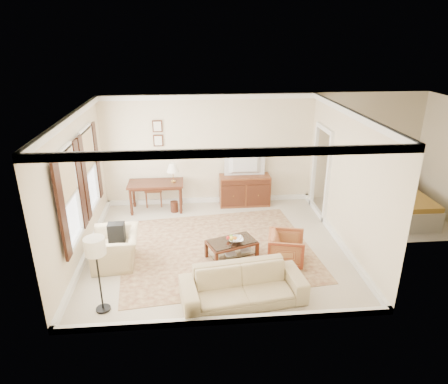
{
  "coord_description": "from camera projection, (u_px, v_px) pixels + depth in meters",
  "views": [
    {
      "loc": [
        -0.5,
        -7.58,
        4.34
      ],
      "look_at": [
        0.2,
        0.3,
        1.15
      ],
      "focal_mm": 32.0,
      "sensor_mm": 36.0,
      "label": 1
    }
  ],
  "objects": [
    {
      "name": "coffee_table",
      "position": [
        232.0,
        245.0,
        8.1
      ],
      "size": [
        1.1,
        0.86,
        0.41
      ],
      "rotation": [
        0.0,
        0.0,
        0.35
      ],
      "color": "#411E12",
      "rests_on": "room_shell"
    },
    {
      "name": "room_shell",
      "position": [
        215.0,
        135.0,
        7.74
      ],
      "size": [
        5.51,
        5.01,
        2.91
      ],
      "color": "beige",
      "rests_on": "ground"
    },
    {
      "name": "framed_prints",
      "position": [
        158.0,
        133.0,
        10.11
      ],
      "size": [
        0.25,
        0.04,
        0.68
      ],
      "primitive_type": null,
      "color": "#411E12",
      "rests_on": "room_shell"
    },
    {
      "name": "book_b",
      "position": [
        240.0,
        249.0,
        8.24
      ],
      "size": [
        0.28,
        0.06,
        0.38
      ],
      "primitive_type": "imported",
      "rotation": [
        0.0,
        0.0,
        0.11
      ],
      "color": "brown",
      "rests_on": "coffee_table"
    },
    {
      "name": "annex_bedroom",
      "position": [
        392.0,
        204.0,
        9.97
      ],
      "size": [
        3.0,
        2.7,
        2.9
      ],
      "color": "beige",
      "rests_on": "ground"
    },
    {
      "name": "rug",
      "position": [
        217.0,
        249.0,
        8.56
      ],
      "size": [
        4.31,
        3.8,
        0.01
      ],
      "primitive_type": "cube",
      "rotation": [
        0.0,
        0.0,
        0.11
      ],
      "color": "#5B261E",
      "rests_on": "room_shell"
    },
    {
      "name": "striped_armchair",
      "position": [
        286.0,
        247.0,
        7.92
      ],
      "size": [
        0.79,
        0.83,
        0.72
      ],
      "primitive_type": "imported",
      "rotation": [
        0.0,
        0.0,
        1.34
      ],
      "color": "maroon",
      "rests_on": "room_shell"
    },
    {
      "name": "fruit_bowl",
      "position": [
        236.0,
        239.0,
        8.01
      ],
      "size": [
        0.42,
        0.42,
        0.1
      ],
      "primitive_type": "imported",
      "color": "silver",
      "rests_on": "coffee_table"
    },
    {
      "name": "window_rear",
      "position": [
        89.0,
        169.0,
        8.69
      ],
      "size": [
        0.12,
        1.56,
        1.8
      ],
      "primitive_type": null,
      "color": "#CCB284",
      "rests_on": "room_shell"
    },
    {
      "name": "desk_lamp",
      "position": [
        173.0,
        173.0,
        10.1
      ],
      "size": [
        0.32,
        0.32,
        0.5
      ],
      "primitive_type": null,
      "color": "silver",
      "rests_on": "writing_desk"
    },
    {
      "name": "writing_desk",
      "position": [
        156.0,
        187.0,
        10.2
      ],
      "size": [
        1.4,
        0.7,
        0.76
      ],
      "color": "#411E12",
      "rests_on": "room_shell"
    },
    {
      "name": "club_armchair",
      "position": [
        115.0,
        243.0,
        7.89
      ],
      "size": [
        0.73,
        1.07,
        0.9
      ],
      "primitive_type": "imported",
      "rotation": [
        0.0,
        0.0,
        -1.5
      ],
      "color": "tan",
      "rests_on": "room_shell"
    },
    {
      "name": "doorway",
      "position": [
        321.0,
        173.0,
        9.87
      ],
      "size": [
        0.1,
        1.12,
        2.25
      ],
      "primitive_type": null,
      "color": "white",
      "rests_on": "room_shell"
    },
    {
      "name": "book_a",
      "position": [
        224.0,
        253.0,
        8.08
      ],
      "size": [
        0.28,
        0.11,
        0.38
      ],
      "primitive_type": "imported",
      "rotation": [
        0.0,
        0.0,
        0.25
      ],
      "color": "brown",
      "rests_on": "coffee_table"
    },
    {
      "name": "floor_lamp",
      "position": [
        95.0,
        252.0,
        6.28
      ],
      "size": [
        0.34,
        0.34,
        1.36
      ],
      "color": "black",
      "rests_on": "room_shell"
    },
    {
      "name": "backpack",
      "position": [
        116.0,
        231.0,
        7.86
      ],
      "size": [
        0.22,
        0.32,
        0.4
      ],
      "primitive_type": "cube",
      "rotation": [
        0.0,
        0.0,
        -1.56
      ],
      "color": "black",
      "rests_on": "club_armchair"
    },
    {
      "name": "sofa",
      "position": [
        243.0,
        280.0,
        6.77
      ],
      "size": [
        2.18,
        0.89,
        0.83
      ],
      "primitive_type": "imported",
      "rotation": [
        0.0,
        0.0,
        0.13
      ],
      "color": "tan",
      "rests_on": "room_shell"
    },
    {
      "name": "tv",
      "position": [
        245.0,
        158.0,
        10.27
      ],
      "size": [
        1.01,
        0.58,
        0.13
      ],
      "primitive_type": "imported",
      "rotation": [
        0.0,
        0.0,
        3.14
      ],
      "color": "black",
      "rests_on": "sideboard"
    },
    {
      "name": "sideboard",
      "position": [
        245.0,
        190.0,
        10.63
      ],
      "size": [
        1.33,
        0.51,
        0.82
      ],
      "primitive_type": "cube",
      "color": "brown",
      "rests_on": "room_shell"
    },
    {
      "name": "window_front",
      "position": [
        69.0,
        197.0,
        7.22
      ],
      "size": [
        0.12,
        1.56,
        1.8
      ],
      "primitive_type": null,
      "color": "#CCB284",
      "rests_on": "room_shell"
    },
    {
      "name": "desk_chair",
      "position": [
        154.0,
        186.0,
        10.56
      ],
      "size": [
        0.48,
        0.48,
        1.05
      ],
      "primitive_type": null,
      "rotation": [
        0.0,
        0.0,
        -0.06
      ],
      "color": "brown",
      "rests_on": "room_shell"
    }
  ]
}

